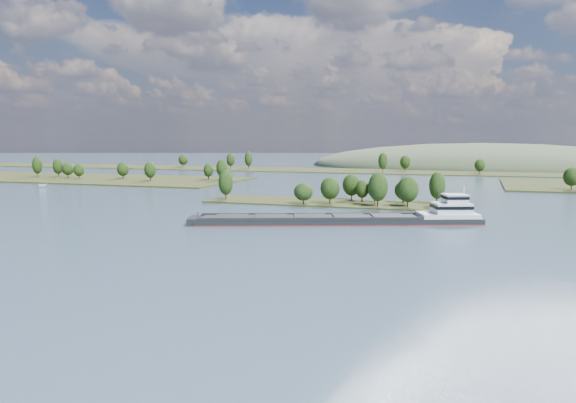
% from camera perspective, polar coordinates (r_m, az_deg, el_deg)
% --- Properties ---
extents(ground, '(1800.00, 1800.00, 0.00)m').
position_cam_1_polar(ground, '(171.77, -0.86, -2.35)').
color(ground, '#3B5465').
rests_on(ground, ground).
extents(tree_island, '(100.00, 30.37, 14.26)m').
position_cam_1_polar(tree_island, '(225.21, 5.81, 0.70)').
color(tree_island, '#293015').
rests_on(tree_island, ground).
extents(left_bank, '(300.00, 80.00, 15.20)m').
position_cam_1_polar(left_bank, '(414.91, -24.77, 2.36)').
color(left_bank, '#293015').
rests_on(left_bank, ground).
extents(back_shoreline, '(900.00, 60.00, 16.14)m').
position_cam_1_polar(back_shoreline, '(443.06, 12.53, 2.99)').
color(back_shoreline, '#293015').
rests_on(back_shoreline, ground).
extents(hill_west, '(320.00, 160.00, 44.00)m').
position_cam_1_polar(hill_west, '(540.49, 19.11, 3.31)').
color(hill_west, '#3F4D35').
rests_on(hill_west, ground).
extents(cargo_barge, '(88.55, 41.62, 12.25)m').
position_cam_1_polar(cargo_barge, '(175.80, 6.93, -1.69)').
color(cargo_barge, black).
rests_on(cargo_barge, ground).
extents(motorboat, '(5.89, 2.61, 2.21)m').
position_cam_1_polar(motorboat, '(327.19, -23.65, 1.50)').
color(motorboat, white).
rests_on(motorboat, ground).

